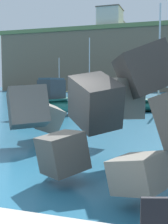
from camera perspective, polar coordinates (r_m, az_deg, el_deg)
name	(u,v)px	position (r m, az deg, el deg)	size (l,w,h in m)	color
ground_plane	(26,181)	(6.41, -11.01, -12.68)	(400.00, 400.00, 0.00)	#235B7A
boat_near_left	(89,95)	(40.49, 0.88, 3.24)	(2.09, 4.79, 8.19)	navy
boat_mid_right	(58,94)	(49.78, -4.89, 3.49)	(1.59, 5.64, 6.35)	#EAC64C
boat_far_centre	(154,104)	(22.80, 13.09, 1.46)	(5.14, 4.35, 7.79)	#1E6656
boat_far_right	(49,104)	(18.40, -6.73, 1.46)	(2.97, 5.34, 2.36)	#1E6656
mooring_buoy_middle	(92,99)	(37.10, 1.51, 2.53)	(0.44, 0.44, 0.44)	silver
headland_bluff	(133,61)	(102.03, 9.28, 9.42)	(82.01, 31.02, 19.07)	#756651
station_building_west	(116,29)	(113.39, 6.00, 15.37)	(5.60, 8.32, 5.84)	#B2ADA3
station_building_central	(110,18)	(95.63, 4.95, 17.29)	(7.05, 7.99, 5.83)	beige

